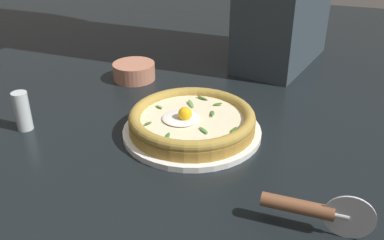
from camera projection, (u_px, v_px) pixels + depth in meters
name	position (u px, v px, depth m)	size (l,w,h in m)	color
ground_plane	(189.00, 130.00, 0.94)	(2.40, 2.40, 0.03)	black
pizza_plate	(192.00, 131.00, 0.89)	(0.28, 0.28, 0.01)	white
pizza	(192.00, 120.00, 0.88)	(0.26, 0.26, 0.05)	#AD8033
side_bowl	(134.00, 71.00, 1.14)	(0.11, 0.11, 0.04)	#BA765B
pizza_cutter	(310.00, 209.00, 0.63)	(0.16, 0.03, 0.07)	silver
pepper_shaker	(22.00, 111.00, 0.89)	(0.03, 0.03, 0.08)	silver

